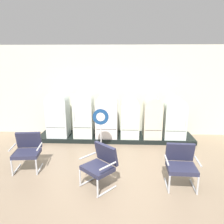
% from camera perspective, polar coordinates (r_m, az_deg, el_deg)
% --- Properties ---
extents(ground, '(12.00, 10.00, 0.05)m').
position_cam_1_polar(ground, '(4.81, 0.01, -20.89)').
color(ground, '#8A755E').
extents(back_wall, '(11.76, 0.12, 3.17)m').
position_cam_1_polar(back_wall, '(7.67, 1.16, 5.75)').
color(back_wall, silver).
rests_on(back_wall, ground).
extents(display_plinth, '(5.26, 0.95, 0.14)m').
position_cam_1_polar(display_plinth, '(7.45, 0.99, -6.72)').
color(display_plinth, black).
rests_on(display_plinth, ground).
extents(refrigerator_0, '(0.68, 0.66, 1.55)m').
position_cam_1_polar(refrigerator_0, '(7.36, -14.28, -0.11)').
color(refrigerator_0, white).
rests_on(refrigerator_0, display_plinth).
extents(refrigerator_1, '(0.63, 0.67, 1.57)m').
position_cam_1_polar(refrigerator_1, '(7.17, -7.62, -0.09)').
color(refrigerator_1, silver).
rests_on(refrigerator_1, display_plinth).
extents(refrigerator_2, '(0.72, 0.61, 1.48)m').
position_cam_1_polar(refrigerator_2, '(7.06, -1.44, -0.65)').
color(refrigerator_2, white).
rests_on(refrigerator_2, display_plinth).
extents(refrigerator_3, '(0.60, 0.62, 1.37)m').
position_cam_1_polar(refrigerator_3, '(7.07, 4.82, -1.13)').
color(refrigerator_3, silver).
rests_on(refrigerator_3, display_plinth).
extents(refrigerator_4, '(0.58, 0.69, 1.37)m').
position_cam_1_polar(refrigerator_4, '(7.17, 10.73, -1.10)').
color(refrigerator_4, beige).
rests_on(refrigerator_4, display_plinth).
extents(refrigerator_5, '(0.69, 0.62, 1.37)m').
position_cam_1_polar(refrigerator_5, '(7.28, 16.41, -1.26)').
color(refrigerator_5, silver).
rests_on(refrigerator_5, display_plinth).
extents(armchair_left, '(0.73, 0.68, 0.93)m').
position_cam_1_polar(armchair_left, '(5.81, -21.68, -9.23)').
color(armchair_left, silver).
rests_on(armchair_left, ground).
extents(armchair_right, '(0.71, 0.64, 0.93)m').
position_cam_1_polar(armchair_right, '(5.00, 17.95, -12.83)').
color(armchair_right, silver).
rests_on(armchair_right, ground).
extents(armchair_center, '(0.87, 0.87, 0.93)m').
position_cam_1_polar(armchair_center, '(4.75, -3.10, -13.61)').
color(armchair_center, silver).
rests_on(armchair_center, ground).
extents(sign_stand, '(0.46, 0.32, 1.32)m').
position_cam_1_polar(sign_stand, '(6.30, -3.00, -5.20)').
color(sign_stand, '#2D2D30').
rests_on(sign_stand, ground).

